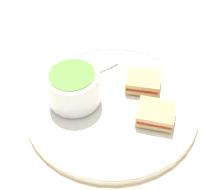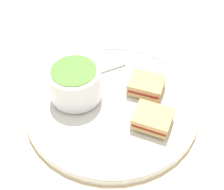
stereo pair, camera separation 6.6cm
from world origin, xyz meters
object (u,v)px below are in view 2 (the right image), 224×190
object	(u,v)px
soup_bowl	(75,83)
spoon	(89,75)
sandwich_half_far	(146,85)
sandwich_half_near	(153,119)

from	to	relation	value
soup_bowl	spoon	bearing A→B (deg)	27.53
sandwich_half_far	spoon	bearing A→B (deg)	120.77
spoon	sandwich_half_near	world-z (taller)	sandwich_half_near
sandwich_half_near	sandwich_half_far	xyz separation A→B (m)	(0.06, 0.08, 0.00)
soup_bowl	sandwich_half_far	distance (m)	0.16
soup_bowl	sandwich_half_far	xyz separation A→B (m)	(0.13, -0.09, -0.02)
sandwich_half_near	sandwich_half_far	distance (m)	0.09
soup_bowl	sandwich_half_far	bearing A→B (deg)	-34.54
spoon	sandwich_half_far	bearing A→B (deg)	135.22
sandwich_half_near	spoon	bearing A→B (deg)	93.95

